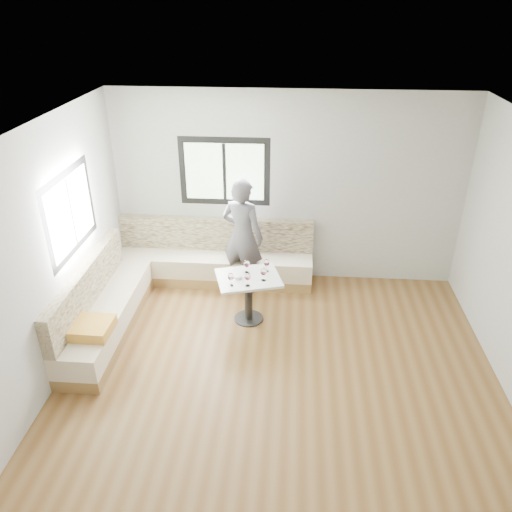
# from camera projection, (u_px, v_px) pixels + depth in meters

# --- Properties ---
(room) EXTENTS (5.01, 5.01, 2.81)m
(room) POSITION_uv_depth(u_px,v_px,m) (274.00, 273.00, 5.01)
(room) COLOR brown
(room) RESTS_ON ground
(banquette) EXTENTS (2.90, 2.80, 0.95)m
(banquette) POSITION_uv_depth(u_px,v_px,m) (170.00, 281.00, 6.98)
(banquette) COLOR olive
(banquette) RESTS_ON ground
(table) EXTENTS (0.94, 0.82, 0.66)m
(table) POSITION_uv_depth(u_px,v_px,m) (248.00, 288.00, 6.51)
(table) COLOR black
(table) RESTS_ON ground
(person) EXTENTS (0.73, 0.61, 1.71)m
(person) POSITION_uv_depth(u_px,v_px,m) (243.00, 236.00, 7.05)
(person) COLOR #49464E
(person) RESTS_ON ground
(olive_ramekin) EXTENTS (0.10, 0.10, 0.04)m
(olive_ramekin) POSITION_uv_depth(u_px,v_px,m) (238.00, 277.00, 6.40)
(olive_ramekin) COLOR white
(olive_ramekin) RESTS_ON table
(wine_glass_a) EXTENTS (0.08, 0.08, 0.18)m
(wine_glass_a) POSITION_uv_depth(u_px,v_px,m) (231.00, 277.00, 6.19)
(wine_glass_a) COLOR white
(wine_glass_a) RESTS_ON table
(wine_glass_b) EXTENTS (0.08, 0.08, 0.18)m
(wine_glass_b) POSITION_uv_depth(u_px,v_px,m) (248.00, 277.00, 6.19)
(wine_glass_b) COLOR white
(wine_glass_b) RESTS_ON table
(wine_glass_c) EXTENTS (0.08, 0.08, 0.18)m
(wine_glass_c) POSITION_uv_depth(u_px,v_px,m) (264.00, 272.00, 6.30)
(wine_glass_c) COLOR white
(wine_glass_c) RESTS_ON table
(wine_glass_d) EXTENTS (0.08, 0.08, 0.18)m
(wine_glass_d) POSITION_uv_depth(u_px,v_px,m) (247.00, 264.00, 6.48)
(wine_glass_d) COLOR white
(wine_glass_d) RESTS_ON table
(wine_glass_e) EXTENTS (0.08, 0.08, 0.18)m
(wine_glass_e) POSITION_uv_depth(u_px,v_px,m) (267.00, 263.00, 6.51)
(wine_glass_e) COLOR white
(wine_glass_e) RESTS_ON table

